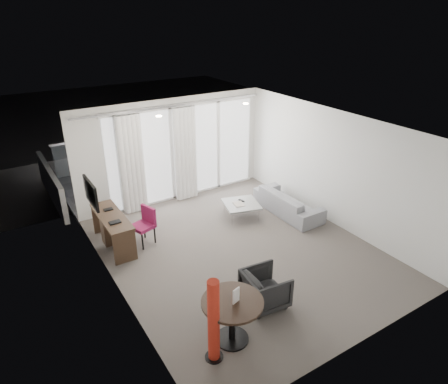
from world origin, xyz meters
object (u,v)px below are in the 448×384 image
round_table (232,321)px  rattan_chair_b (201,156)px  red_lamp (214,321)px  desk (113,231)px  tub_armchair (265,289)px  rattan_chair_a (199,161)px  sofa (288,202)px  desk_chair (143,227)px  coffee_table (241,210)px

round_table → rattan_chair_b: 6.98m
round_table → red_lamp: bearing=-159.4°
desk → tub_armchair: (1.57, -3.11, -0.04)m
tub_armchair → rattan_chair_a: bearing=-12.1°
desk → sofa: bearing=-10.9°
desk → round_table: (0.66, -3.49, 0.01)m
red_lamp → rattan_chair_a: size_ratio=1.55×
desk_chair → rattan_chair_b: (3.10, 3.06, 0.02)m
red_lamp → sofa: 4.76m
red_lamp → tub_armchair: 1.46m
round_table → desk: bearing=100.8°
tub_armchair → sofa: bearing=-40.8°
round_table → sofa: round_table is taller
red_lamp → tub_armchair: red_lamp is taller
desk_chair → round_table: desk_chair is taller
desk_chair → round_table: bearing=-106.4°
rattan_chair_a → rattan_chair_b: size_ratio=1.03×
coffee_table → rattan_chair_a: (0.42, 2.82, 0.26)m
desk → sofa: desk is taller
red_lamp → sofa: bearing=37.1°
red_lamp → rattan_chair_a: red_lamp is taller
round_table → rattan_chair_b: rattan_chair_b is taller
coffee_table → rattan_chair_a: bearing=81.4°
round_table → rattan_chair_a: bearing=65.4°
round_table → rattan_chair_a: rattan_chair_a is taller
coffee_table → sofa: size_ratio=0.42×
rattan_chair_b → red_lamp: bearing=-114.6°
desk → red_lamp: bearing=-85.9°
coffee_table → sofa: 1.16m
desk → sofa: size_ratio=0.81×
desk → rattan_chair_b: bearing=37.6°
desk → rattan_chair_b: 4.61m
red_lamp → rattan_chair_a: bearing=62.9°
desk → sofa: (4.04, -0.78, -0.08)m
desk → coffee_table: (2.96, -0.36, -0.18)m
rattan_chair_b → sofa: bearing=-80.7°
desk_chair → coffee_table: (2.41, -0.11, -0.23)m
tub_armchair → rattan_chair_b: size_ratio=0.82×
tub_armchair → rattan_chair_a: 5.87m
rattan_chair_a → desk_chair: bearing=-126.4°
round_table → red_lamp: 0.53m
desk_chair → sofa: size_ratio=0.43×
red_lamp → rattan_chair_a: 6.86m
tub_armchair → sofa: 3.40m
desk_chair → tub_armchair: size_ratio=1.17×
coffee_table → desk_chair: bearing=177.3°
desk_chair → round_table: (0.11, -3.24, -0.04)m
sofa → rattan_chair_b: size_ratio=2.22×
desk_chair → sofa: 3.54m
round_table → coffee_table: (2.30, 3.13, -0.19)m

